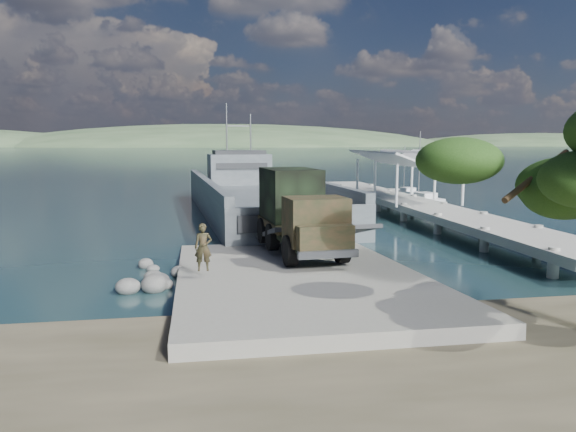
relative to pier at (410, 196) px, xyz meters
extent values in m
plane|color=#1B3642|center=(-13.00, -18.77, -1.60)|extent=(1400.00, 1400.00, 0.00)
cube|color=gray|center=(-13.00, -19.77, -1.35)|extent=(10.00, 18.00, 0.50)
cube|color=#A2A198|center=(0.00, -0.77, -0.60)|extent=(4.00, 44.00, 0.50)
cube|color=#485055|center=(-12.08, 3.67, -1.15)|extent=(10.92, 30.48, 2.50)
cube|color=#485055|center=(-16.26, 3.40, 0.70)|extent=(2.55, 29.94, 1.30)
cube|color=#485055|center=(-7.89, 3.94, 0.70)|extent=(2.55, 29.94, 1.30)
cube|color=#485055|center=(-11.11, -11.18, -0.60)|extent=(9.00, 0.98, 2.60)
cube|color=#485055|center=(-12.73, 13.64, 1.60)|extent=(6.24, 4.38, 3.00)
cube|color=#2B2D30|center=(-12.73, 13.64, 3.29)|extent=(5.19, 3.51, 0.40)
cylinder|color=gray|center=(-13.92, 13.56, 5.59)|extent=(0.16, 0.16, 4.99)
cylinder|color=gray|center=(-11.53, 13.72, 5.09)|extent=(0.16, 0.16, 4.00)
cylinder|color=black|center=(-13.08, -18.60, -0.41)|extent=(0.59, 1.42, 1.38)
cylinder|color=black|center=(-10.64, -18.40, -0.41)|extent=(0.59, 1.42, 1.38)
cylinder|color=black|center=(-13.37, -14.99, -0.41)|extent=(0.59, 1.42, 1.38)
cylinder|color=black|center=(-10.93, -14.79, -0.41)|extent=(0.59, 1.42, 1.38)
cylinder|color=black|center=(-13.54, -12.87, -0.41)|extent=(0.59, 1.42, 1.38)
cylinder|color=black|center=(-11.10, -12.67, -0.41)|extent=(0.59, 1.42, 1.38)
cube|color=black|center=(-12.10, -15.53, -0.25)|extent=(2.99, 8.25, 0.27)
cube|color=black|center=(-11.87, -18.39, 0.87)|extent=(2.82, 2.34, 2.13)
cube|color=black|center=(-11.76, -19.67, 0.34)|extent=(2.52, 1.15, 1.06)
cube|color=black|center=(-12.22, -14.04, 0.12)|extent=(3.05, 5.09, 0.37)
cube|color=black|center=(-12.24, -13.83, 1.67)|extent=(2.87, 4.24, 2.66)
cube|color=#2B2D30|center=(-11.72, -20.20, -0.30)|extent=(2.67, 0.48, 0.32)
imported|color=black|center=(-16.94, -20.60, -0.15)|extent=(0.72, 0.49, 1.90)
cube|color=silver|center=(3.90, 7.68, -1.33)|extent=(3.13, 6.09, 0.96)
cube|color=silver|center=(4.17, 6.65, -0.70)|extent=(1.87, 2.02, 0.64)
cylinder|color=gray|center=(3.90, 7.68, 2.12)|extent=(0.11, 0.11, 6.38)
cube|color=silver|center=(5.68, 16.07, -1.39)|extent=(2.22, 4.87, 0.77)
cube|color=silver|center=(5.84, 15.23, -0.87)|extent=(1.43, 1.57, 0.51)
cylinder|color=gray|center=(5.68, 16.07, 1.39)|extent=(0.09, 0.09, 5.13)
ellipsoid|color=#13350E|center=(-8.82, -25.87, 3.82)|extent=(2.71, 2.71, 1.55)
camera|label=1|loc=(-17.26, -42.81, 4.46)|focal=35.00mm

